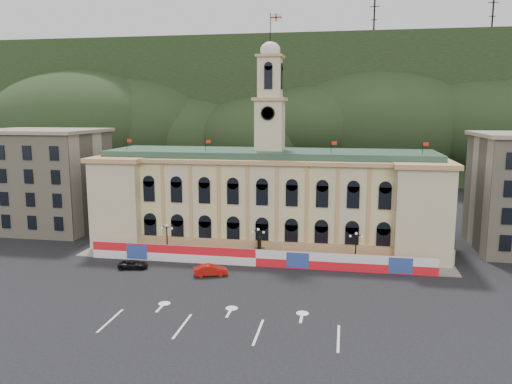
% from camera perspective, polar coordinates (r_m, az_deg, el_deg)
% --- Properties ---
extents(ground, '(260.00, 260.00, 0.00)m').
position_cam_1_polar(ground, '(58.39, -2.68, -12.94)').
color(ground, black).
rests_on(ground, ground).
extents(lane_markings, '(26.00, 10.00, 0.02)m').
position_cam_1_polar(lane_markings, '(53.92, -3.89, -14.92)').
color(lane_markings, white).
rests_on(lane_markings, ground).
extents(hill_ridge, '(230.00, 80.00, 64.00)m').
position_cam_1_polar(hill_ridge, '(175.05, 6.23, 8.49)').
color(hill_ridge, black).
rests_on(hill_ridge, ground).
extents(city_hall, '(56.20, 17.60, 37.10)m').
position_cam_1_polar(city_hall, '(82.42, 1.52, -0.60)').
color(city_hall, beige).
rests_on(city_hall, ground).
extents(side_building_left, '(21.00, 17.00, 18.60)m').
position_cam_1_polar(side_building_left, '(100.90, -23.09, 1.34)').
color(side_building_left, tan).
rests_on(side_building_left, ground).
extents(hoarding_fence, '(50.00, 0.44, 2.50)m').
position_cam_1_polar(hoarding_fence, '(71.88, 0.03, -7.52)').
color(hoarding_fence, red).
rests_on(hoarding_fence, ground).
extents(pavement, '(56.00, 5.50, 0.16)m').
position_cam_1_polar(pavement, '(74.76, 0.35, -7.79)').
color(pavement, slate).
rests_on(pavement, ground).
extents(statue, '(1.40, 1.40, 3.72)m').
position_cam_1_polar(statue, '(74.67, 0.39, -6.92)').
color(statue, '#595651').
rests_on(statue, ground).
extents(lamp_left, '(1.96, 0.44, 5.15)m').
position_cam_1_polar(lamp_left, '(76.77, -10.14, -5.15)').
color(lamp_left, black).
rests_on(lamp_left, ground).
extents(lamp_center, '(1.96, 0.44, 5.15)m').
position_cam_1_polar(lamp_center, '(73.21, 0.26, -5.72)').
color(lamp_center, black).
rests_on(lamp_center, ground).
extents(lamp_right, '(1.96, 0.44, 5.15)m').
position_cam_1_polar(lamp_right, '(72.23, 11.33, -6.12)').
color(lamp_right, black).
rests_on(lamp_right, ground).
extents(red_sedan, '(4.54, 5.62, 1.51)m').
position_cam_1_polar(red_sedan, '(68.39, -5.21, -8.89)').
color(red_sedan, '#A2120B').
rests_on(red_sedan, ground).
extents(black_suv, '(3.41, 4.84, 1.15)m').
position_cam_1_polar(black_suv, '(73.14, -13.87, -8.06)').
color(black_suv, black).
rests_on(black_suv, ground).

